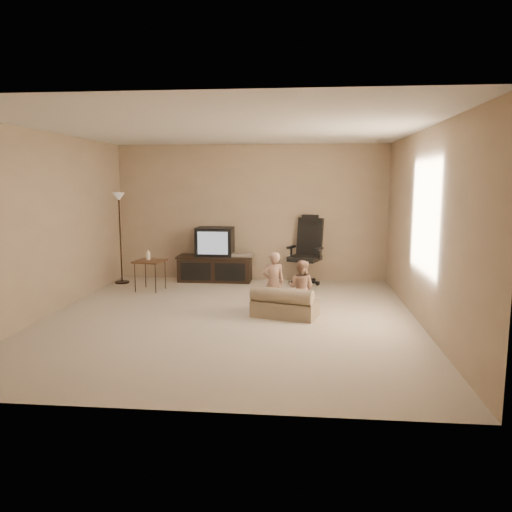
{
  "coord_description": "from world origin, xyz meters",
  "views": [
    {
      "loc": [
        0.98,
        -6.47,
        1.84
      ],
      "look_at": [
        0.3,
        0.6,
        0.77
      ],
      "focal_mm": 35.0,
      "sensor_mm": 36.0,
      "label": 1
    }
  ],
  "objects_px": {
    "tv_stand": "(215,259)",
    "side_table": "(150,261)",
    "toddler_right": "(301,288)",
    "toddler_left": "(273,283)",
    "child_sofa": "(284,305)",
    "office_chair": "(306,259)",
    "floor_lamp": "(120,217)"
  },
  "relations": [
    {
      "from": "floor_lamp",
      "to": "toddler_right",
      "type": "distance_m",
      "value": 3.86
    },
    {
      "from": "child_sofa",
      "to": "office_chair",
      "type": "bearing_deg",
      "value": 98.45
    },
    {
      "from": "side_table",
      "to": "office_chair",
      "type": "bearing_deg",
      "value": 17.46
    },
    {
      "from": "office_chair",
      "to": "tv_stand",
      "type": "bearing_deg",
      "value": -160.56
    },
    {
      "from": "toddler_right",
      "to": "toddler_left",
      "type": "bearing_deg",
      "value": 10.68
    },
    {
      "from": "child_sofa",
      "to": "toddler_right",
      "type": "xyz_separation_m",
      "value": [
        0.23,
        0.1,
        0.22
      ]
    },
    {
      "from": "tv_stand",
      "to": "side_table",
      "type": "height_order",
      "value": "tv_stand"
    },
    {
      "from": "tv_stand",
      "to": "side_table",
      "type": "bearing_deg",
      "value": -137.15
    },
    {
      "from": "tv_stand",
      "to": "toddler_right",
      "type": "distance_m",
      "value": 2.76
    },
    {
      "from": "toddler_left",
      "to": "toddler_right",
      "type": "relative_size",
      "value": 1.12
    },
    {
      "from": "tv_stand",
      "to": "child_sofa",
      "type": "distance_m",
      "value": 2.73
    },
    {
      "from": "side_table",
      "to": "child_sofa",
      "type": "relative_size",
      "value": 0.73
    },
    {
      "from": "child_sofa",
      "to": "toddler_left",
      "type": "relative_size",
      "value": 1.1
    },
    {
      "from": "tv_stand",
      "to": "toddler_left",
      "type": "xyz_separation_m",
      "value": [
        1.21,
        -2.16,
        0.02
      ]
    },
    {
      "from": "child_sofa",
      "to": "tv_stand",
      "type": "bearing_deg",
      "value": 136.19
    },
    {
      "from": "floor_lamp",
      "to": "toddler_left",
      "type": "distance_m",
      "value": 3.48
    },
    {
      "from": "floor_lamp",
      "to": "office_chair",
      "type": "bearing_deg",
      "value": 4.73
    },
    {
      "from": "child_sofa",
      "to": "toddler_right",
      "type": "bearing_deg",
      "value": 40.76
    },
    {
      "from": "side_table",
      "to": "toddler_left",
      "type": "height_order",
      "value": "toddler_left"
    },
    {
      "from": "floor_lamp",
      "to": "toddler_right",
      "type": "bearing_deg",
      "value": -30.31
    },
    {
      "from": "toddler_right",
      "to": "floor_lamp",
      "type": "bearing_deg",
      "value": -7.33
    },
    {
      "from": "office_chair",
      "to": "floor_lamp",
      "type": "bearing_deg",
      "value": -153.48
    },
    {
      "from": "side_table",
      "to": "tv_stand",
      "type": "bearing_deg",
      "value": 43.06
    },
    {
      "from": "tv_stand",
      "to": "side_table",
      "type": "xyz_separation_m",
      "value": [
        -0.96,
        -0.9,
        0.09
      ]
    },
    {
      "from": "tv_stand",
      "to": "child_sofa",
      "type": "height_order",
      "value": "tv_stand"
    },
    {
      "from": "floor_lamp",
      "to": "toddler_right",
      "type": "height_order",
      "value": "floor_lamp"
    },
    {
      "from": "toddler_right",
      "to": "side_table",
      "type": "bearing_deg",
      "value": -4.92
    },
    {
      "from": "floor_lamp",
      "to": "child_sofa",
      "type": "bearing_deg",
      "value": -33.56
    },
    {
      "from": "toddler_left",
      "to": "tv_stand",
      "type": "bearing_deg",
      "value": -78.15
    },
    {
      "from": "tv_stand",
      "to": "office_chair",
      "type": "height_order",
      "value": "office_chair"
    },
    {
      "from": "toddler_right",
      "to": "office_chair",
      "type": "bearing_deg",
      "value": -69.02
    },
    {
      "from": "office_chair",
      "to": "child_sofa",
      "type": "relative_size",
      "value": 1.29
    }
  ]
}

